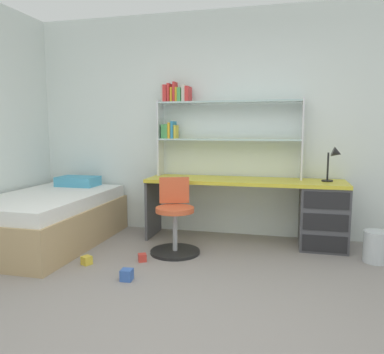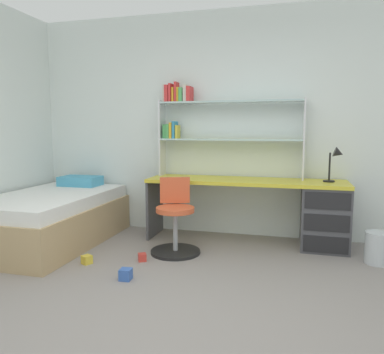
{
  "view_description": "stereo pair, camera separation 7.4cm",
  "coord_description": "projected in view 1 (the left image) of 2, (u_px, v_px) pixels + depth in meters",
  "views": [
    {
      "loc": [
        0.69,
        -2.11,
        1.29
      ],
      "look_at": [
        -0.19,
        1.45,
        0.82
      ],
      "focal_mm": 35.16,
      "sensor_mm": 36.0,
      "label": 1
    },
    {
      "loc": [
        0.76,
        -2.09,
        1.29
      ],
      "look_at": [
        -0.19,
        1.45,
        0.82
      ],
      "focal_mm": 35.16,
      "sensor_mm": 36.0,
      "label": 2
    }
  ],
  "objects": [
    {
      "name": "toy_block_yellow_2",
      "position": [
        87.0,
        260.0,
        3.6
      ],
      "size": [
        0.11,
        0.11,
        0.08
      ],
      "primitive_type": "cube",
      "rotation": [
        0.0,
        0.0,
        1.11
      ],
      "color": "gold",
      "rests_on": "ground_plane"
    },
    {
      "name": "swivel_chair",
      "position": [
        175.0,
        224.0,
        3.93
      ],
      "size": [
        0.52,
        0.52,
        0.78
      ],
      "color": "black",
      "rests_on": "ground_plane"
    },
    {
      "name": "toy_block_blue_1",
      "position": [
        127.0,
        275.0,
        3.22
      ],
      "size": [
        0.1,
        0.1,
        0.1
      ],
      "primitive_type": "cube",
      "rotation": [
        0.0,
        0.0,
        0.07
      ],
      "color": "#3860B7",
      "rests_on": "ground_plane"
    },
    {
      "name": "bookshelf_hutch",
      "position": [
        207.0,
        119.0,
        4.45
      ],
      "size": [
        1.7,
        0.22,
        1.13
      ],
      "color": "silver",
      "rests_on": "desk"
    },
    {
      "name": "room_shell",
      "position": [
        83.0,
        123.0,
        3.68
      ],
      "size": [
        5.92,
        5.9,
        2.7
      ],
      "color": "silver",
      "rests_on": "ground_plane"
    },
    {
      "name": "desk",
      "position": [
        298.0,
        209.0,
        4.16
      ],
      "size": [
        2.23,
        0.57,
        0.72
      ],
      "color": "gold",
      "rests_on": "ground_plane"
    },
    {
      "name": "bed_platform",
      "position": [
        49.0,
        219.0,
        4.24
      ],
      "size": [
        1.12,
        1.82,
        0.69
      ],
      "color": "tan",
      "rests_on": "ground_plane"
    },
    {
      "name": "ground_plane",
      "position": [
        166.0,
        337.0,
        2.36
      ],
      "size": [
        5.92,
        5.9,
        0.02
      ],
      "primitive_type": "cube",
      "color": "gray"
    },
    {
      "name": "desk_lamp",
      "position": [
        335.0,
        159.0,
        4.02
      ],
      "size": [
        0.2,
        0.17,
        0.38
      ],
      "color": "black",
      "rests_on": "desk"
    },
    {
      "name": "toy_block_red_0",
      "position": [
        142.0,
        258.0,
        3.69
      ],
      "size": [
        0.1,
        0.1,
        0.08
      ],
      "primitive_type": "cube",
      "rotation": [
        0.0,
        0.0,
        0.52
      ],
      "color": "red",
      "rests_on": "ground_plane"
    },
    {
      "name": "waste_bin",
      "position": [
        376.0,
        247.0,
        3.65
      ],
      "size": [
        0.24,
        0.24,
        0.31
      ],
      "primitive_type": "cylinder",
      "color": "silver",
      "rests_on": "ground_plane"
    }
  ]
}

